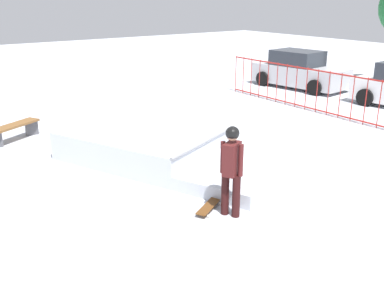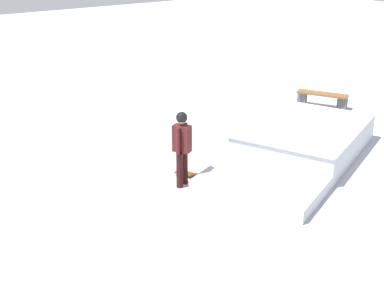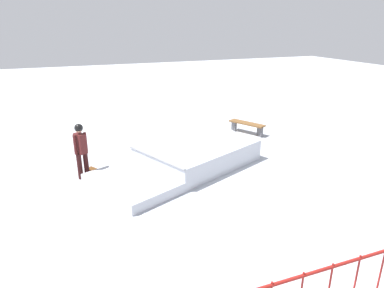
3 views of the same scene
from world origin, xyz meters
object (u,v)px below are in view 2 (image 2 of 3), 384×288
(skate_ramp, at_px, (298,145))
(park_bench, at_px, (322,97))
(skater, at_px, (182,143))
(skateboard, at_px, (191,174))

(skate_ramp, height_order, park_bench, skate_ramp)
(skater, xyz_separation_m, skateboard, (-0.39, -0.20, -0.93))
(skate_ramp, relative_size, skateboard, 7.53)
(skater, distance_m, park_bench, 7.24)
(skateboard, height_order, park_bench, park_bench)
(skater, relative_size, park_bench, 1.08)
(skate_ramp, distance_m, skateboard, 2.95)
(park_bench, bearing_deg, skateboard, 15.58)
(skate_ramp, relative_size, skater, 3.47)
(park_bench, bearing_deg, skater, 16.30)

